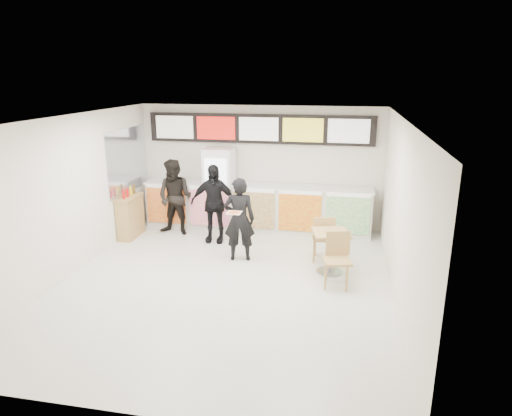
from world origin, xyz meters
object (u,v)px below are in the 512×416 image
(service_counter, at_px, (257,207))
(drinks_fridge, at_px, (220,188))
(customer_left, at_px, (175,197))
(customer_mid, at_px, (214,204))
(cafe_table, at_px, (330,244))
(customer_main, at_px, (239,219))
(condiment_ledge, at_px, (130,216))

(service_counter, height_order, drinks_fridge, drinks_fridge)
(customer_left, bearing_deg, customer_mid, -9.81)
(customer_mid, relative_size, cafe_table, 1.02)
(drinks_fridge, relative_size, customer_main, 1.15)
(service_counter, xyz_separation_m, condiment_ledge, (-2.82, -1.08, -0.07))
(cafe_table, bearing_deg, drinks_fridge, 127.56)
(service_counter, relative_size, customer_main, 3.19)
(service_counter, xyz_separation_m, customer_main, (0.02, -1.94, 0.30))
(cafe_table, bearing_deg, customer_main, 157.00)
(condiment_ledge, bearing_deg, service_counter, 20.87)
(customer_mid, bearing_deg, condiment_ledge, -179.90)
(service_counter, bearing_deg, drinks_fridge, 179.01)
(drinks_fridge, distance_m, customer_left, 1.14)
(drinks_fridge, bearing_deg, condiment_ledge, -149.93)
(service_counter, relative_size, drinks_fridge, 2.78)
(customer_left, bearing_deg, service_counter, 27.52)
(customer_main, bearing_deg, drinks_fridge, -75.35)
(service_counter, xyz_separation_m, customer_left, (-1.84, -0.67, 0.33))
(drinks_fridge, distance_m, cafe_table, 3.63)
(customer_mid, xyz_separation_m, cafe_table, (2.68, -1.25, -0.32))
(drinks_fridge, bearing_deg, customer_main, -64.06)
(cafe_table, height_order, condiment_ledge, condiment_ledge)
(cafe_table, bearing_deg, customer_left, 143.43)
(customer_main, bearing_deg, customer_left, -45.62)
(customer_left, xyz_separation_m, condiment_ledge, (-0.98, -0.40, -0.40))
(customer_left, height_order, customer_mid, customer_left)
(customer_main, height_order, condiment_ledge, customer_main)
(customer_left, height_order, cafe_table, customer_left)
(customer_mid, bearing_deg, drinks_fridge, 95.41)
(customer_main, distance_m, customer_left, 2.24)
(customer_mid, bearing_deg, customer_main, -51.36)
(condiment_ledge, bearing_deg, customer_left, 22.24)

